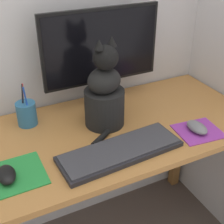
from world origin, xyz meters
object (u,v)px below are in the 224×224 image
keyboard (120,151)px  cat (105,94)px  computer_mouse_left (6,175)px  computer_mouse_right (197,127)px  monitor (102,53)px  pen_cup (27,113)px

keyboard → cat: cat is taller
computer_mouse_left → computer_mouse_right: (0.73, -0.05, -0.00)m
monitor → keyboard: (-0.10, -0.36, -0.24)m
keyboard → computer_mouse_left: bearing=170.9°
pen_cup → computer_mouse_right: bearing=-30.7°
cat → computer_mouse_right: bearing=-49.3°
keyboard → computer_mouse_left: 0.40m
keyboard → pen_cup: pen_cup is taller
keyboard → computer_mouse_right: computer_mouse_right is taller
monitor → computer_mouse_right: (0.24, -0.37, -0.23)m
computer_mouse_left → cat: 0.47m
keyboard → computer_mouse_left: size_ratio=4.79×
computer_mouse_left → pen_cup: 0.34m
monitor → cat: bearing=-111.3°
monitor → computer_mouse_right: monitor is taller
monitor → computer_mouse_right: 0.50m
monitor → keyboard: monitor is taller
keyboard → cat: bearing=77.3°
computer_mouse_right → cat: (-0.31, 0.22, 0.12)m
monitor → cat: size_ratio=1.42×
monitor → computer_mouse_right: size_ratio=5.10×
keyboard → computer_mouse_right: size_ratio=4.51×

